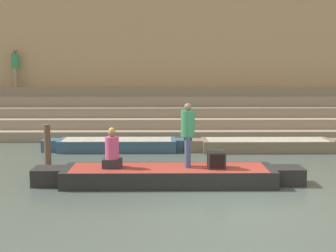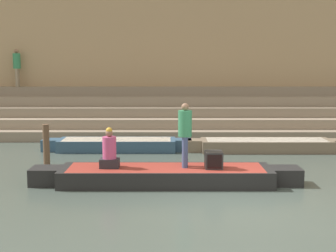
{
  "view_description": "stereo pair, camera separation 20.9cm",
  "coord_description": "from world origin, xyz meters",
  "px_view_note": "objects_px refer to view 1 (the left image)",
  "views": [
    {
      "loc": [
        -1.76,
        -9.95,
        3.15
      ],
      "look_at": [
        -1.6,
        2.9,
        1.34
      ],
      "focal_mm": 50.0,
      "sensor_mm": 36.0,
      "label": 1
    },
    {
      "loc": [
        -1.55,
        -9.95,
        3.15
      ],
      "look_at": [
        -1.6,
        2.9,
        1.34
      ],
      "focal_mm": 50.0,
      "sensor_mm": 36.0,
      "label": 2
    }
  ],
  "objects_px": {
    "person_standing": "(188,131)",
    "moored_boat_shore": "(266,145)",
    "tv_set": "(216,160)",
    "moored_boat_distant": "(117,145)",
    "mooring_post": "(47,146)",
    "rowboat_main": "(169,175)",
    "person_on_steps": "(16,65)",
    "person_rowing": "(112,152)"
  },
  "relations": [
    {
      "from": "moored_boat_shore",
      "to": "person_standing",
      "type": "bearing_deg",
      "value": -127.36
    },
    {
      "from": "mooring_post",
      "to": "rowboat_main",
      "type": "bearing_deg",
      "value": -29.41
    },
    {
      "from": "rowboat_main",
      "to": "mooring_post",
      "type": "relative_size",
      "value": 5.41
    },
    {
      "from": "moored_boat_shore",
      "to": "rowboat_main",
      "type": "bearing_deg",
      "value": -131.03
    },
    {
      "from": "moored_boat_shore",
      "to": "mooring_post",
      "type": "height_order",
      "value": "mooring_post"
    },
    {
      "from": "person_standing",
      "to": "moored_boat_distant",
      "type": "xyz_separation_m",
      "value": [
        -2.22,
        4.41,
        -1.16
      ]
    },
    {
      "from": "moored_boat_shore",
      "to": "mooring_post",
      "type": "xyz_separation_m",
      "value": [
        -7.04,
        -2.38,
        0.42
      ]
    },
    {
      "from": "person_rowing",
      "to": "mooring_post",
      "type": "height_order",
      "value": "person_rowing"
    },
    {
      "from": "tv_set",
      "to": "mooring_post",
      "type": "distance_m",
      "value": 5.2
    },
    {
      "from": "moored_boat_shore",
      "to": "tv_set",
      "type": "bearing_deg",
      "value": -119.59
    },
    {
      "from": "rowboat_main",
      "to": "moored_boat_distant",
      "type": "bearing_deg",
      "value": 109.94
    },
    {
      "from": "person_standing",
      "to": "person_on_steps",
      "type": "height_order",
      "value": "person_on_steps"
    },
    {
      "from": "person_standing",
      "to": "moored_boat_shore",
      "type": "bearing_deg",
      "value": 44.56
    },
    {
      "from": "moored_boat_distant",
      "to": "person_on_steps",
      "type": "distance_m",
      "value": 7.2
    },
    {
      "from": "person_standing",
      "to": "moored_boat_shore",
      "type": "relative_size",
      "value": 0.29
    },
    {
      "from": "rowboat_main",
      "to": "person_rowing",
      "type": "bearing_deg",
      "value": 178.31
    },
    {
      "from": "rowboat_main",
      "to": "person_rowing",
      "type": "height_order",
      "value": "person_rowing"
    },
    {
      "from": "person_rowing",
      "to": "rowboat_main",
      "type": "bearing_deg",
      "value": 15.03
    },
    {
      "from": "moored_boat_shore",
      "to": "person_on_steps",
      "type": "relative_size",
      "value": 3.47
    },
    {
      "from": "person_standing",
      "to": "person_on_steps",
      "type": "distance_m",
      "value": 11.53
    },
    {
      "from": "tv_set",
      "to": "moored_boat_distant",
      "type": "distance_m",
      "value": 5.43
    },
    {
      "from": "rowboat_main",
      "to": "moored_boat_distant",
      "type": "relative_size",
      "value": 1.32
    },
    {
      "from": "rowboat_main",
      "to": "person_on_steps",
      "type": "height_order",
      "value": "person_on_steps"
    },
    {
      "from": "person_standing",
      "to": "tv_set",
      "type": "xyz_separation_m",
      "value": [
        0.72,
        -0.14,
        -0.73
      ]
    },
    {
      "from": "tv_set",
      "to": "person_on_steps",
      "type": "bearing_deg",
      "value": 135.13
    },
    {
      "from": "rowboat_main",
      "to": "person_standing",
      "type": "bearing_deg",
      "value": 7.67
    },
    {
      "from": "person_on_steps",
      "to": "mooring_post",
      "type": "bearing_deg",
      "value": -20.06
    },
    {
      "from": "tv_set",
      "to": "moored_boat_shore",
      "type": "xyz_separation_m",
      "value": [
        2.26,
        4.45,
        -0.43
      ]
    },
    {
      "from": "tv_set",
      "to": "moored_boat_shore",
      "type": "height_order",
      "value": "tv_set"
    },
    {
      "from": "rowboat_main",
      "to": "moored_boat_shore",
      "type": "xyz_separation_m",
      "value": [
        3.48,
        4.39,
        -0.01
      ]
    },
    {
      "from": "rowboat_main",
      "to": "mooring_post",
      "type": "xyz_separation_m",
      "value": [
        -3.56,
        2.01,
        0.4
      ]
    },
    {
      "from": "person_rowing",
      "to": "moored_boat_shore",
      "type": "height_order",
      "value": "person_rowing"
    },
    {
      "from": "person_rowing",
      "to": "person_on_steps",
      "type": "relative_size",
      "value": 0.62
    },
    {
      "from": "moored_boat_distant",
      "to": "rowboat_main",
      "type": "bearing_deg",
      "value": -70.63
    },
    {
      "from": "rowboat_main",
      "to": "person_rowing",
      "type": "distance_m",
      "value": 1.56
    },
    {
      "from": "rowboat_main",
      "to": "mooring_post",
      "type": "bearing_deg",
      "value": 149.41
    },
    {
      "from": "moored_boat_shore",
      "to": "mooring_post",
      "type": "relative_size",
      "value": 4.53
    },
    {
      "from": "person_rowing",
      "to": "person_on_steps",
      "type": "distance_m",
      "value": 10.61
    },
    {
      "from": "rowboat_main",
      "to": "person_on_steps",
      "type": "bearing_deg",
      "value": 124.88
    },
    {
      "from": "person_standing",
      "to": "moored_boat_shore",
      "type": "distance_m",
      "value": 5.37
    },
    {
      "from": "moored_boat_shore",
      "to": "moored_boat_distant",
      "type": "relative_size",
      "value": 1.1
    },
    {
      "from": "person_standing",
      "to": "moored_boat_shore",
      "type": "xyz_separation_m",
      "value": [
        2.99,
        4.31,
        -1.16
      ]
    }
  ]
}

